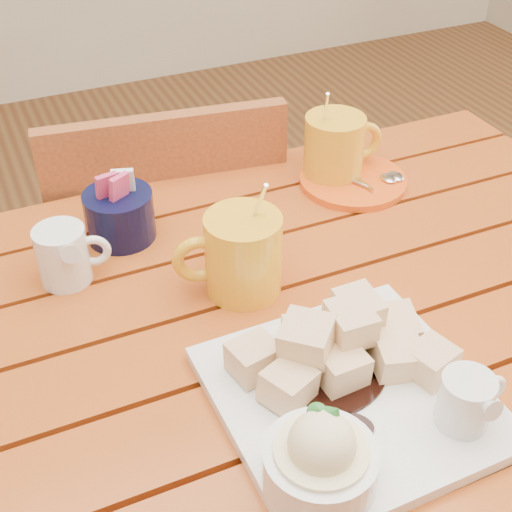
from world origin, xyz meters
name	(u,v)px	position (x,y,z in m)	size (l,w,h in m)	color
table	(271,384)	(0.00, 0.00, 0.64)	(1.20, 0.79, 0.75)	#A93B15
dessert_plate	(348,396)	(0.01, -0.17, 0.78)	(0.28, 0.28, 0.11)	white
coffee_mug_left	(241,253)	(-0.01, 0.08, 0.81)	(0.14, 0.10, 0.17)	gold
coffee_mug_right	(336,147)	(0.24, 0.28, 0.81)	(0.14, 0.10, 0.16)	gold
cream_pitcher	(64,254)	(-0.21, 0.19, 0.79)	(0.10, 0.08, 0.08)	white
sugar_caddy	(120,214)	(-0.12, 0.26, 0.79)	(0.10, 0.10, 0.11)	black
orange_saucer	(354,180)	(0.26, 0.25, 0.76)	(0.17, 0.17, 0.02)	#F05614
chair_far	(168,267)	(0.01, 0.50, 0.48)	(0.46, 0.46, 0.86)	brown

